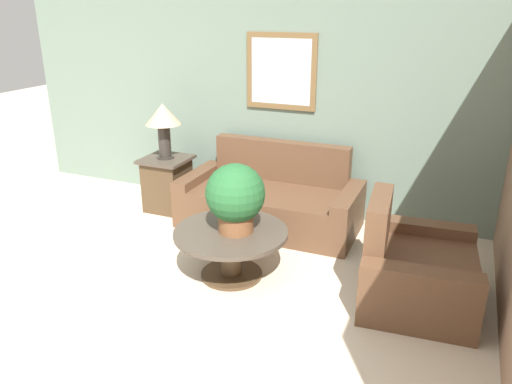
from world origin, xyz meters
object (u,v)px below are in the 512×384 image
(armchair, at_px, (415,270))
(potted_plant_on_table, at_px, (235,196))
(couch_main, at_px, (271,201))
(table_lamp, at_px, (163,119))
(side_table, at_px, (167,183))
(coffee_table, at_px, (231,243))

(armchair, distance_m, potted_plant_on_table, 1.61)
(couch_main, bearing_deg, potted_plant_on_table, -83.73)
(couch_main, xyz_separation_m, potted_plant_on_table, (0.13, -1.19, 0.50))
(couch_main, distance_m, potted_plant_on_table, 1.30)
(table_lamp, bearing_deg, side_table, 0.00)
(side_table, bearing_deg, coffee_table, -39.48)
(couch_main, relative_size, potted_plant_on_table, 3.16)
(armchair, xyz_separation_m, potted_plant_on_table, (-1.52, -0.22, 0.50))
(couch_main, relative_size, table_lamp, 3.04)
(armchair, bearing_deg, coffee_table, 93.94)
(potted_plant_on_table, bearing_deg, couch_main, 96.27)
(coffee_table, height_order, potted_plant_on_table, potted_plant_on_table)
(coffee_table, bearing_deg, armchair, 8.56)
(couch_main, xyz_separation_m, armchair, (1.65, -0.97, -0.00))
(side_table, height_order, potted_plant_on_table, potted_plant_on_table)
(couch_main, relative_size, side_table, 3.02)
(potted_plant_on_table, bearing_deg, side_table, 141.66)
(coffee_table, relative_size, table_lamp, 1.59)
(armchair, height_order, coffee_table, armchair)
(armchair, relative_size, coffee_table, 1.11)
(armchair, relative_size, potted_plant_on_table, 1.84)
(couch_main, height_order, table_lamp, table_lamp)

